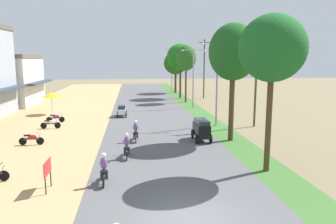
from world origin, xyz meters
TOP-DOWN VIEW (x-y plane):
  - ground_plane at (0.00, 0.00)m, footprint 180.00×180.00m
  - road_strip at (0.00, 0.00)m, footprint 9.00×140.00m
  - median_strip at (5.70, 0.00)m, footprint 2.40×140.00m
  - shophouse_far at (-19.98, 35.24)m, footprint 10.28×9.78m
  - parked_motorbike_second at (-9.58, 12.55)m, footprint 1.80×0.54m
  - parked_motorbike_third at (-9.55, 18.25)m, footprint 1.80×0.54m
  - parked_motorbike_fourth at (-9.76, 21.17)m, footprint 1.80×0.54m
  - street_signboard at (-6.26, 3.75)m, footprint 0.06×1.30m
  - vendor_umbrella at (-11.26, 26.15)m, footprint 2.20×2.20m
  - median_tree_nearest at (5.43, 5.24)m, footprint 3.64×3.64m
  - median_tree_second at (5.49, 12.22)m, footprint 3.70×3.70m
  - median_tree_third at (5.69, 34.53)m, footprint 2.88×2.88m
  - median_tree_fourth at (5.69, 39.86)m, footprint 4.35×4.35m
  - median_tree_fifth at (5.98, 47.62)m, footprint 4.32×4.32m
  - streetlamp_near at (5.80, 17.80)m, footprint 3.16×0.20m
  - streetlamp_mid at (5.80, 29.51)m, footprint 3.16×0.20m
  - streetlamp_far at (5.80, 51.66)m, footprint 3.16×0.20m
  - utility_pole_near at (9.38, 17.28)m, footprint 1.80×0.20m
  - utility_pole_far at (9.46, 39.38)m, footprint 1.80×0.20m
  - car_van_black at (3.18, 12.29)m, footprint 1.19×2.41m
  - car_hatchback_white at (-3.26, 23.66)m, footprint 1.04×2.00m
  - motorbike_ahead_second at (-3.62, 4.27)m, footprint 0.54×1.80m
  - motorbike_ahead_third at (-2.53, 8.51)m, footprint 0.54×1.80m
  - motorbike_ahead_fourth at (-1.90, 12.71)m, footprint 0.54×1.80m

SIDE VIEW (x-z plane):
  - ground_plane at x=0.00m, z-range 0.00..0.00m
  - median_strip at x=5.70m, z-range 0.00..0.06m
  - road_strip at x=0.00m, z-range 0.00..0.08m
  - parked_motorbike_second at x=-9.58m, z-range 0.08..1.02m
  - parked_motorbike_third at x=-9.55m, z-range 0.08..1.02m
  - parked_motorbike_fourth at x=-9.76m, z-range 0.08..1.02m
  - car_hatchback_white at x=-3.26m, z-range 0.13..1.36m
  - motorbike_ahead_second at x=-3.62m, z-range 0.03..1.69m
  - motorbike_ahead_third at x=-2.53m, z-range 0.03..1.69m
  - motorbike_ahead_fourth at x=-1.90m, z-range 0.03..1.69m
  - car_van_black at x=3.18m, z-range 0.19..1.86m
  - street_signboard at x=-6.26m, z-range 0.36..1.86m
  - vendor_umbrella at x=-11.26m, z-range 1.05..3.57m
  - shophouse_far at x=-19.98m, z-range 0.01..6.91m
  - streetlamp_mid at x=5.80m, z-range 0.65..8.20m
  - streetlamp_near at x=5.80m, z-range 0.66..8.53m
  - streetlamp_far at x=5.80m, z-range 0.66..9.02m
  - utility_pole_far at x=9.46m, z-range 0.19..9.56m
  - utility_pole_near at x=9.38m, z-range 0.19..9.73m
  - median_tree_fifth at x=5.98m, z-range 1.74..9.27m
  - median_tree_third at x=5.69m, z-range 2.30..10.54m
  - median_tree_fourth at x=5.69m, z-range 2.28..10.95m
  - median_tree_second at x=5.49m, z-range 2.34..11.31m
  - median_tree_nearest at x=5.43m, z-range 2.54..11.26m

